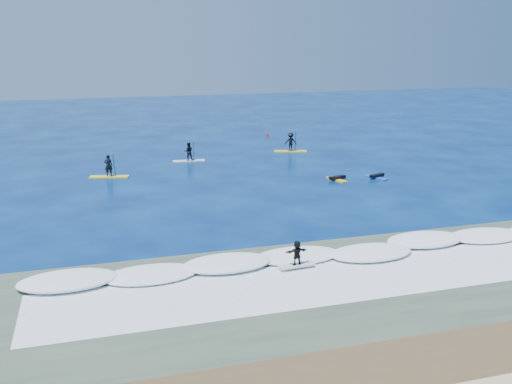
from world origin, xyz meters
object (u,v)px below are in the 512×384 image
object	(u,v)px
prone_paddler_far	(376,176)
marker_buoy	(267,134)
sup_paddler_center	(189,153)
prone_paddler_near	(337,178)
sup_paddler_left	(109,169)
sup_paddler_right	(291,143)
wave_surfer	(297,255)

from	to	relation	value
prone_paddler_far	marker_buoy	xyz separation A→B (m)	(-2.64, 22.73, 0.10)
sup_paddler_center	prone_paddler_near	xyz separation A→B (m)	(10.72, -10.90, -0.65)
prone_paddler_near	marker_buoy	xyz separation A→B (m)	(0.89, 22.42, 0.10)
sup_paddler_left	prone_paddler_near	size ratio (longest dim) A/B	1.52
prone_paddler_far	marker_buoy	distance (m)	22.88
sup_paddler_right	marker_buoy	distance (m)	9.81
sup_paddler_right	prone_paddler_far	distance (m)	13.36
sup_paddler_right	prone_paddler_near	bearing A→B (deg)	-77.18
wave_surfer	marker_buoy	bearing A→B (deg)	70.42
sup_paddler_right	marker_buoy	world-z (taller)	sup_paddler_right
prone_paddler_near	marker_buoy	world-z (taller)	marker_buoy
wave_surfer	marker_buoy	world-z (taller)	wave_surfer
sup_paddler_left	prone_paddler_far	size ratio (longest dim) A/B	1.53
prone_paddler_far	wave_surfer	bearing A→B (deg)	118.86
sup_paddler_right	prone_paddler_far	bearing A→B (deg)	-61.78
prone_paddler_near	prone_paddler_far	size ratio (longest dim) A/B	1.01
sup_paddler_right	prone_paddler_far	world-z (taller)	sup_paddler_right
sup_paddler_left	prone_paddler_near	world-z (taller)	sup_paddler_left
sup_paddler_center	prone_paddler_far	xyz separation A→B (m)	(14.26, -11.21, -0.65)
prone_paddler_far	wave_surfer	distance (m)	21.37
sup_paddler_center	sup_paddler_right	xyz separation A→B (m)	(11.10, 1.75, 0.12)
sup_paddler_left	sup_paddler_right	size ratio (longest dim) A/B	0.98
sup_paddler_left	sup_paddler_right	distance (m)	19.81
sup_paddler_center	sup_paddler_left	bearing A→B (deg)	-145.38
sup_paddler_right	sup_paddler_left	bearing A→B (deg)	-147.06
sup_paddler_left	sup_paddler_center	world-z (taller)	sup_paddler_left
prone_paddler_near	sup_paddler_center	bearing A→B (deg)	29.10
sup_paddler_center	prone_paddler_near	distance (m)	15.30
sup_paddler_left	sup_paddler_center	distance (m)	8.91
sup_paddler_right	wave_surfer	world-z (taller)	sup_paddler_right
prone_paddler_near	wave_surfer	world-z (taller)	wave_surfer
sup_paddler_center	prone_paddler_near	world-z (taller)	sup_paddler_center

